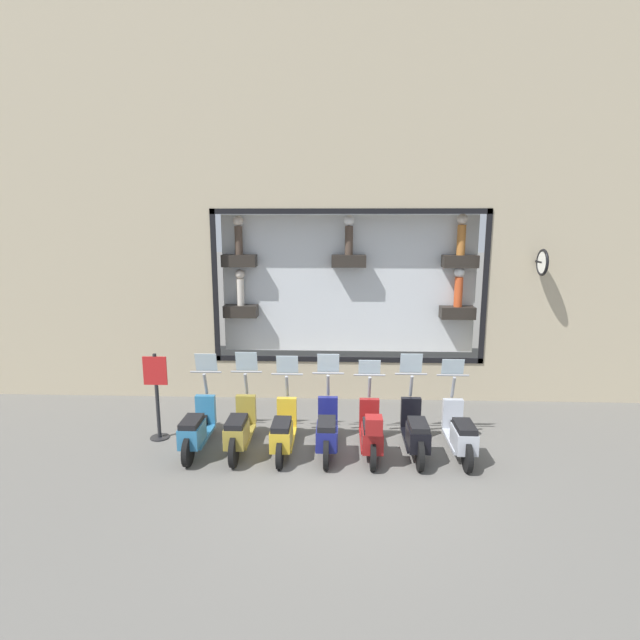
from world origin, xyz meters
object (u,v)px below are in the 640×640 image
object	(u,v)px
scooter_teal_6	(197,429)
scooter_red_2	(371,432)
scooter_silver_0	(460,433)
scooter_black_1	(415,432)
scooter_navy_3	(327,431)
scooter_olive_5	(240,429)
shop_sign_post	(157,393)
scooter_yellow_4	(283,431)

from	to	relation	value
scooter_teal_6	scooter_red_2	bearing A→B (deg)	-91.27
scooter_silver_0	scooter_black_1	distance (m)	0.79
scooter_silver_0	scooter_red_2	distance (m)	1.58
scooter_navy_3	scooter_olive_5	bearing A→B (deg)	89.92
scooter_silver_0	scooter_red_2	xyz separation A→B (m)	(-0.07, 1.57, 0.03)
scooter_silver_0	shop_sign_post	world-z (taller)	shop_sign_post
shop_sign_post	scooter_black_1	bearing A→B (deg)	-96.14
scooter_black_1	scooter_red_2	xyz separation A→B (m)	(-0.07, 0.79, 0.02)
scooter_yellow_4	scooter_olive_5	xyz separation A→B (m)	(0.01, 0.79, 0.03)
scooter_navy_3	scooter_yellow_4	bearing A→B (deg)	90.43
scooter_teal_6	scooter_olive_5	bearing A→B (deg)	-89.77
scooter_black_1	shop_sign_post	world-z (taller)	shop_sign_post
scooter_black_1	scooter_red_2	distance (m)	0.79
scooter_silver_0	scooter_navy_3	size ratio (longest dim) A/B	1.00
scooter_red_2	shop_sign_post	size ratio (longest dim) A/B	1.06
scooter_yellow_4	scooter_olive_5	distance (m)	0.79
scooter_olive_5	shop_sign_post	size ratio (longest dim) A/B	1.07
scooter_olive_5	shop_sign_post	bearing A→B (deg)	72.83
scooter_silver_0	scooter_red_2	bearing A→B (deg)	92.43
scooter_red_2	scooter_black_1	bearing A→B (deg)	-84.76
scooter_red_2	shop_sign_post	world-z (taller)	shop_sign_post
scooter_black_1	scooter_teal_6	xyz separation A→B (m)	(-0.00, 3.94, -0.01)
scooter_black_1	shop_sign_post	bearing A→B (deg)	83.86
scooter_navy_3	scooter_olive_5	world-z (taller)	scooter_olive_5
scooter_red_2	shop_sign_post	xyz separation A→B (m)	(0.59, 4.04, 0.45)
scooter_teal_6	shop_sign_post	world-z (taller)	shop_sign_post
scooter_olive_5	scooter_black_1	bearing A→B (deg)	-90.01
scooter_navy_3	scooter_olive_5	size ratio (longest dim) A/B	1.00
scooter_silver_0	scooter_olive_5	bearing A→B (deg)	89.91
scooter_navy_3	scooter_yellow_4	distance (m)	0.79
scooter_red_2	scooter_teal_6	xyz separation A→B (m)	(0.07, 3.15, -0.02)
scooter_olive_5	scooter_red_2	bearing A→B (deg)	-91.77
scooter_silver_0	scooter_yellow_4	distance (m)	3.15
scooter_black_1	scooter_yellow_4	xyz separation A→B (m)	(-0.01, 2.36, -0.02)
scooter_yellow_4	scooter_olive_5	size ratio (longest dim) A/B	0.99
scooter_black_1	scooter_navy_3	bearing A→B (deg)	90.06
scooter_teal_6	scooter_black_1	bearing A→B (deg)	-89.96
scooter_black_1	scooter_yellow_4	world-z (taller)	scooter_black_1
scooter_olive_5	shop_sign_post	distance (m)	1.82
scooter_navy_3	shop_sign_post	xyz separation A→B (m)	(0.52, 3.25, 0.47)
scooter_navy_3	scooter_silver_0	bearing A→B (deg)	-90.09
scooter_navy_3	scooter_olive_5	xyz separation A→B (m)	(0.00, 1.57, 0.01)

